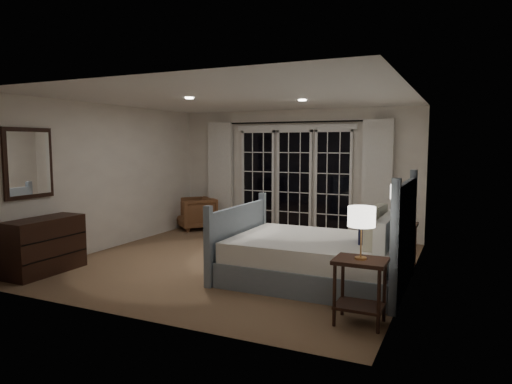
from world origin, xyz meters
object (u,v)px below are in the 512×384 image
at_px(lamp_left, 362,217).
at_px(nightstand_right, 399,238).
at_px(armchair, 196,213).
at_px(bed, 319,256).
at_px(lamp_right, 401,192).
at_px(dresser, 45,246).
at_px(nightstand_left, 360,281).

bearing_deg(lamp_left, nightstand_right, 88.60).
bearing_deg(lamp_left, armchair, 139.01).
relative_size(bed, lamp_right, 4.07).
bearing_deg(lamp_left, dresser, -179.74).
distance_m(lamp_left, dresser, 4.50).
bearing_deg(armchair, lamp_right, 24.37).
relative_size(bed, armchair, 3.11).
height_order(nightstand_left, nightstand_right, nightstand_left).
bearing_deg(dresser, armchair, 88.03).
bearing_deg(nightstand_left, lamp_left, 153.43).
bearing_deg(nightstand_right, dresser, -151.42).
relative_size(nightstand_right, armchair, 0.87).
distance_m(nightstand_left, nightstand_right, 2.43).
height_order(bed, nightstand_right, bed).
height_order(bed, lamp_left, bed).
xyz_separation_m(lamp_right, armchair, (-4.37, 1.32, -0.77)).
bearing_deg(lamp_left, lamp_right, 88.60).
bearing_deg(dresser, lamp_right, 28.58).
height_order(lamp_left, armchair, lamp_left).
bearing_deg(nightstand_right, bed, -125.32).
bearing_deg(lamp_right, nightstand_right, -90.00).
relative_size(nightstand_left, armchair, 0.89).
relative_size(bed, lamp_left, 4.38).
xyz_separation_m(nightstand_right, armchair, (-4.37, 1.32, -0.09)).
height_order(lamp_left, lamp_right, lamp_right).
bearing_deg(armchair, nightstand_left, 0.12).
distance_m(nightstand_left, lamp_left, 0.65).
bearing_deg(nightstand_right, lamp_left, -91.40).
relative_size(lamp_left, dresser, 0.48).
relative_size(lamp_left, armchair, 0.71).
distance_m(nightstand_left, dresser, 4.44).
distance_m(nightstand_left, armchair, 5.71).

